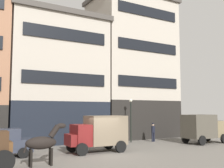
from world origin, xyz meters
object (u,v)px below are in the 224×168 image
(draft_horse, at_px, (43,142))
(sedan_light, at_px, (3,143))
(delivery_truck_far, at_px, (203,128))
(pedestrian_officer, at_px, (153,131))
(delivery_truck_near, at_px, (98,132))
(streetlamp_curbside, at_px, (131,114))

(draft_horse, xyz_separation_m, sedan_light, (-1.45, 3.97, -0.36))
(delivery_truck_far, bearing_deg, sedan_light, 175.84)
(delivery_truck_far, bearing_deg, pedestrian_officer, 132.73)
(delivery_truck_near, height_order, pedestrian_officer, delivery_truck_near)
(sedan_light, bearing_deg, streetlamp_curbside, 13.16)
(draft_horse, relative_size, delivery_truck_far, 0.53)
(pedestrian_officer, bearing_deg, streetlamp_curbside, 164.62)
(delivery_truck_far, bearing_deg, streetlamp_curbside, 143.08)
(sedan_light, bearing_deg, draft_horse, -69.89)
(delivery_truck_near, xyz_separation_m, delivery_truck_far, (10.80, -0.17, 0.00))
(delivery_truck_near, xyz_separation_m, streetlamp_curbside, (5.46, 3.84, 1.25))
(draft_horse, distance_m, pedestrian_officer, 13.97)
(draft_horse, relative_size, delivery_truck_near, 0.53)
(sedan_light, relative_size, pedestrian_officer, 2.14)
(sedan_light, xyz_separation_m, pedestrian_officer, (14.01, 2.16, 0.07))
(delivery_truck_far, relative_size, sedan_light, 1.14)
(streetlamp_curbside, bearing_deg, sedan_light, -166.84)
(streetlamp_curbside, bearing_deg, draft_horse, -147.01)
(draft_horse, relative_size, streetlamp_curbside, 0.57)
(delivery_truck_near, bearing_deg, pedestrian_officer, 22.97)
(draft_horse, height_order, streetlamp_curbside, streetlamp_curbside)
(draft_horse, distance_m, delivery_truck_near, 5.69)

